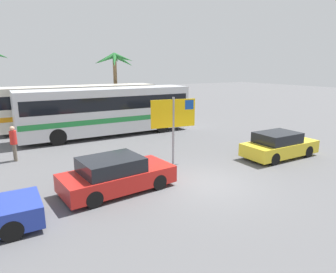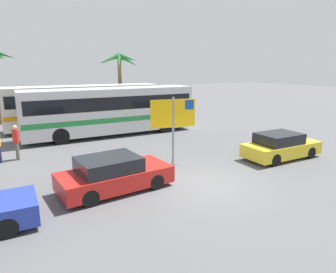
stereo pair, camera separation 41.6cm
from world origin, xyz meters
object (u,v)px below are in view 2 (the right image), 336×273
(car_red, at_px, (114,174))
(car_yellow, at_px, (281,146))
(bus_front_coach, at_px, (111,109))
(pedestrian_near_sign, at_px, (16,139))
(bus_rear_coach, at_px, (85,104))
(ferry_sign, at_px, (174,116))

(car_red, xyz_separation_m, car_yellow, (8.73, -0.17, -0.00))
(bus_front_coach, relative_size, car_red, 2.63)
(car_red, relative_size, car_yellow, 1.06)
(bus_front_coach, bearing_deg, pedestrian_near_sign, -151.85)
(bus_front_coach, relative_size, car_yellow, 2.80)
(bus_rear_coach, height_order, ferry_sign, ferry_sign)
(car_red, distance_m, car_yellow, 8.73)
(bus_front_coach, xyz_separation_m, ferry_sign, (0.61, -7.54, 0.54))
(bus_rear_coach, relative_size, ferry_sign, 3.55)
(bus_rear_coach, xyz_separation_m, car_yellow, (6.67, -12.90, -1.15))
(bus_front_coach, bearing_deg, car_red, -107.70)
(bus_rear_coach, distance_m, ferry_sign, 11.20)
(car_red, bearing_deg, pedestrian_near_sign, 111.24)
(bus_front_coach, distance_m, car_red, 9.70)
(ferry_sign, distance_m, car_red, 4.25)
(bus_rear_coach, height_order, pedestrian_near_sign, bus_rear_coach)
(car_red, height_order, pedestrian_near_sign, pedestrian_near_sign)
(ferry_sign, bearing_deg, car_yellow, -11.36)
(ferry_sign, xyz_separation_m, car_red, (-3.54, -1.64, -1.69))
(bus_rear_coach, bearing_deg, ferry_sign, -82.42)
(bus_rear_coach, distance_m, car_yellow, 14.57)
(bus_front_coach, relative_size, ferry_sign, 3.55)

